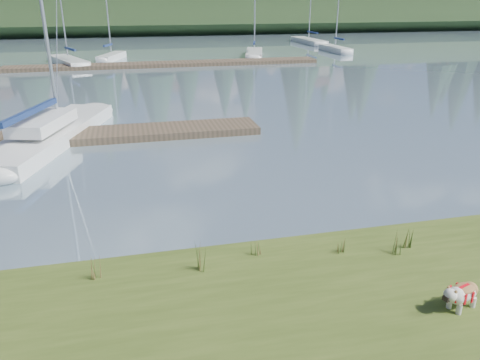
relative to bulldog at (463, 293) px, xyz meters
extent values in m
plane|color=gray|center=(-4.10, 34.70, -0.67)|extent=(200.00, 200.00, 0.00)
cube|color=#1E3118|center=(-4.10, 77.70, 1.83)|extent=(200.00, 20.00, 5.00)
cylinder|color=silver|center=(-0.13, -0.14, -0.22)|extent=(0.09, 0.09, 0.19)
cylinder|color=silver|center=(-0.19, 0.04, -0.22)|extent=(0.09, 0.09, 0.19)
cylinder|color=silver|center=(0.24, -0.03, -0.22)|extent=(0.09, 0.09, 0.19)
cylinder|color=silver|center=(0.18, 0.16, -0.22)|extent=(0.09, 0.09, 0.19)
ellipsoid|color=silver|center=(0.03, 0.01, -0.02)|extent=(0.71, 0.49, 0.30)
ellipsoid|color=#9C6B3A|center=(0.03, 0.01, 0.08)|extent=(0.51, 0.42, 0.11)
ellipsoid|color=silver|center=(-0.34, -0.10, 0.08)|extent=(0.28, 0.29, 0.22)
cube|color=black|center=(-0.43, -0.13, 0.04)|extent=(0.10, 0.13, 0.09)
cube|color=white|center=(-8.61, 13.61, -0.45)|extent=(4.60, 9.08, 0.70)
ellipsoid|color=white|center=(-7.27, 17.85, -0.45)|extent=(2.58, 2.89, 0.70)
cube|color=navy|center=(-9.00, 12.36, 0.88)|extent=(1.41, 3.91, 0.20)
cube|color=white|center=(-8.76, 13.13, 0.28)|extent=(2.32, 3.51, 0.45)
cube|color=#4C3D2C|center=(-8.10, 13.70, -0.52)|extent=(16.00, 2.00, 0.30)
cube|color=#4C3D2C|center=(-2.10, 34.70, -0.52)|extent=(26.00, 2.20, 0.30)
cube|color=white|center=(-10.25, 37.28, -0.45)|extent=(4.06, 7.09, 0.70)
ellipsoid|color=white|center=(-11.54, 40.54, -0.45)|extent=(2.12, 2.34, 0.70)
cube|color=navy|center=(-9.89, 36.40, 0.73)|extent=(1.21, 2.66, 0.20)
cube|color=white|center=(-6.71, 39.70, -0.45)|extent=(2.66, 5.09, 0.70)
ellipsoid|color=white|center=(-5.92, 42.06, -0.45)|extent=(1.46, 1.64, 0.70)
cylinder|color=silver|center=(-6.71, 39.70, 4.06)|extent=(0.12, 0.12, 7.85)
cube|color=navy|center=(-6.93, 39.05, 0.73)|extent=(0.82, 1.95, 0.20)
cube|color=white|center=(6.70, 39.22, -0.45)|extent=(3.28, 6.85, 0.70)
ellipsoid|color=white|center=(7.61, 42.43, -0.45)|extent=(1.90, 2.15, 0.70)
cube|color=navy|center=(6.45, 38.34, 0.73)|extent=(0.92, 2.61, 0.20)
cube|color=white|center=(16.05, 41.28, -0.45)|extent=(1.34, 5.85, 0.70)
ellipsoid|color=white|center=(16.05, 44.20, -0.45)|extent=(1.28, 1.60, 0.70)
cube|color=navy|center=(16.05, 40.48, 0.73)|extent=(0.20, 2.33, 0.20)
cube|color=white|center=(16.73, 50.71, -0.45)|extent=(1.98, 7.85, 0.70)
ellipsoid|color=white|center=(16.63, 54.61, -0.45)|extent=(1.76, 2.17, 0.70)
cube|color=navy|center=(16.75, 49.64, 0.73)|extent=(0.28, 3.11, 0.20)
cone|color=#475B23|center=(-4.36, 2.29, 0.01)|extent=(0.03, 0.03, 0.65)
cone|color=brown|center=(-4.25, 2.22, -0.06)|extent=(0.03, 0.03, 0.52)
cone|color=#475B23|center=(-4.30, 2.32, 0.04)|extent=(0.03, 0.03, 0.71)
cone|color=brown|center=(-4.22, 2.26, -0.09)|extent=(0.03, 0.03, 0.45)
cone|color=#475B23|center=(-4.34, 2.21, -0.03)|extent=(0.03, 0.03, 0.58)
cone|color=#475B23|center=(-3.12, 2.57, -0.14)|extent=(0.03, 0.03, 0.36)
cone|color=brown|center=(-3.01, 2.50, -0.17)|extent=(0.03, 0.03, 0.29)
cone|color=#475B23|center=(-3.06, 2.60, -0.12)|extent=(0.03, 0.03, 0.40)
cone|color=brown|center=(-2.98, 2.54, -0.19)|extent=(0.03, 0.03, 0.26)
cone|color=#475B23|center=(-3.10, 2.49, -0.15)|extent=(0.03, 0.03, 0.33)
cone|color=#475B23|center=(-0.12, 1.99, -0.05)|extent=(0.03, 0.03, 0.53)
cone|color=brown|center=(-0.01, 1.92, -0.11)|extent=(0.03, 0.03, 0.42)
cone|color=#475B23|center=(-0.06, 2.02, -0.03)|extent=(0.03, 0.03, 0.58)
cone|color=brown|center=(0.02, 1.96, -0.13)|extent=(0.03, 0.03, 0.37)
cone|color=#475B23|center=(-0.10, 1.91, -0.08)|extent=(0.03, 0.03, 0.48)
cone|color=#475B23|center=(-6.37, 2.43, -0.05)|extent=(0.03, 0.03, 0.54)
cone|color=brown|center=(-6.26, 2.36, -0.10)|extent=(0.03, 0.03, 0.43)
cone|color=#475B23|center=(-6.31, 2.46, -0.02)|extent=(0.03, 0.03, 0.60)
cone|color=brown|center=(-6.23, 2.40, -0.13)|extent=(0.03, 0.03, 0.38)
cone|color=#475B23|center=(-6.35, 2.35, -0.07)|extent=(0.03, 0.03, 0.49)
cone|color=#475B23|center=(-1.30, 2.28, -0.14)|extent=(0.03, 0.03, 0.36)
cone|color=brown|center=(-1.19, 2.21, -0.18)|extent=(0.03, 0.03, 0.28)
cone|color=#475B23|center=(-1.24, 2.31, -0.12)|extent=(0.03, 0.03, 0.39)
cone|color=brown|center=(-1.16, 2.25, -0.19)|extent=(0.03, 0.03, 0.25)
cone|color=#475B23|center=(-1.28, 2.20, -0.16)|extent=(0.03, 0.03, 0.32)
cone|color=#475B23|center=(0.19, 2.13, -0.03)|extent=(0.03, 0.03, 0.58)
cone|color=brown|center=(0.30, 2.06, -0.09)|extent=(0.03, 0.03, 0.47)
cone|color=#475B23|center=(0.25, 2.16, 0.00)|extent=(0.03, 0.03, 0.64)
cone|color=brown|center=(0.33, 2.10, -0.11)|extent=(0.03, 0.03, 0.41)
cone|color=#475B23|center=(0.21, 2.05, -0.06)|extent=(0.03, 0.03, 0.52)
cube|color=#33281C|center=(-4.10, 3.10, -0.60)|extent=(60.00, 0.50, 0.14)
camera|label=1|loc=(-5.39, -5.81, 4.85)|focal=35.00mm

